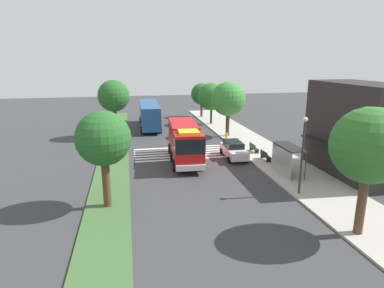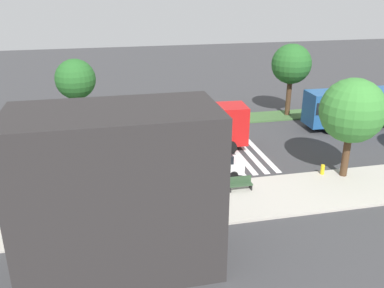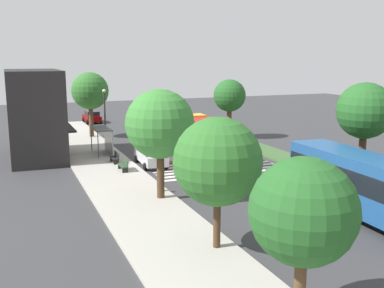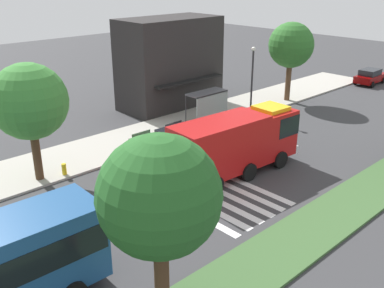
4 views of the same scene
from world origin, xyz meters
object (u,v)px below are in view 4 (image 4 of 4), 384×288
object	(u,v)px
parked_car_mid	(370,76)
bus_stop_shelter	(209,101)
sidewalk_tree_center	(29,102)
fire_truck	(239,140)
bench_near_shelter	(172,128)
bench_west_of_shelter	(140,137)
street_lamp	(252,75)
fire_hydrant	(64,169)
sidewalk_tree_far_east	(291,45)
parked_car_west	(179,139)
median_tree_far_west	(159,198)

from	to	relation	value
parked_car_mid	bus_stop_shelter	bearing A→B (deg)	171.02
bus_stop_shelter	sidewalk_tree_center	distance (m)	15.23
fire_truck	bus_stop_shelter	distance (m)	9.44
bench_near_shelter	sidewalk_tree_center	distance (m)	11.75
bus_stop_shelter	bench_west_of_shelter	world-z (taller)	bus_stop_shelter
street_lamp	bench_near_shelter	bearing A→B (deg)	173.76
fire_truck	sidewalk_tree_center	world-z (taller)	sidewalk_tree_center
bench_near_shelter	sidewalk_tree_center	bearing A→B (deg)	-177.41
bench_near_shelter	bench_west_of_shelter	distance (m)	3.05
bench_west_of_shelter	fire_hydrant	xyz separation A→B (m)	(-6.51, -0.99, -0.10)
sidewalk_tree_far_east	parked_car_west	bearing A→B (deg)	-172.09
bus_stop_shelter	bench_west_of_shelter	distance (m)	7.17
sidewalk_tree_center	bus_stop_shelter	bearing A→B (deg)	1.91
parked_car_west	bench_west_of_shelter	world-z (taller)	parked_car_west
fire_truck	bench_west_of_shelter	size ratio (longest dim) A/B	5.67
street_lamp	median_tree_far_west	size ratio (longest dim) A/B	0.80
parked_car_west	sidewalk_tree_far_east	distance (m)	16.56
bench_near_shelter	street_lamp	size ratio (longest dim) A/B	0.28
street_lamp	median_tree_far_west	distance (m)	25.49
bench_west_of_shelter	fire_hydrant	distance (m)	6.59
parked_car_west	bench_near_shelter	size ratio (longest dim) A/B	2.94
parked_car_west	bus_stop_shelter	distance (m)	6.42
parked_car_mid	street_lamp	xyz separation A→B (m)	(-18.17, 1.80, 2.70)
fire_truck	sidewalk_tree_far_east	bearing A→B (deg)	28.94
fire_hydrant	bench_near_shelter	bearing A→B (deg)	5.93
parked_car_west	fire_hydrant	world-z (taller)	parked_car_west
bus_stop_shelter	sidewalk_tree_far_east	bearing A→B (deg)	-2.83
bus_stop_shelter	fire_hydrant	xyz separation A→B (m)	(-13.56, -1.00, -1.40)
street_lamp	sidewalk_tree_far_east	bearing A→B (deg)	3.88
fire_truck	bench_west_of_shelter	world-z (taller)	fire_truck
bench_near_shelter	street_lamp	xyz separation A→B (m)	(8.17, -0.89, 2.96)
bench_west_of_shelter	fire_hydrant	bearing A→B (deg)	-171.33
median_tree_far_west	street_lamp	bearing A→B (deg)	32.98
fire_truck	parked_car_mid	world-z (taller)	fire_truck
fire_truck	parked_car_mid	bearing A→B (deg)	14.00
sidewalk_tree_center	parked_car_west	bearing A→B (deg)	-13.47
sidewalk_tree_far_east	fire_hydrant	world-z (taller)	sidewalk_tree_far_east
parked_car_west	parked_car_mid	bearing A→B (deg)	2.05
street_lamp	sidewalk_tree_center	distance (m)	19.14
fire_truck	parked_car_west	world-z (taller)	fire_truck
parked_car_mid	sidewalk_tree_center	size ratio (longest dim) A/B	0.63
bench_near_shelter	bench_west_of_shelter	xyz separation A→B (m)	(-3.05, 0.00, 0.00)
median_tree_far_west	sidewalk_tree_far_east	bearing A→B (deg)	27.61
parked_car_mid	bus_stop_shelter	xyz separation A→B (m)	(-22.34, 2.70, 1.03)
sidewalk_tree_center	sidewalk_tree_far_east	size ratio (longest dim) A/B	0.96
fire_hydrant	bench_west_of_shelter	bearing A→B (deg)	8.67
street_lamp	parked_car_mid	bearing A→B (deg)	-5.66
fire_truck	bench_near_shelter	bearing A→B (deg)	83.94
parked_car_mid	bench_west_of_shelter	world-z (taller)	parked_car_mid
parked_car_mid	bench_near_shelter	xyz separation A→B (m)	(-26.34, 2.70, -0.26)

